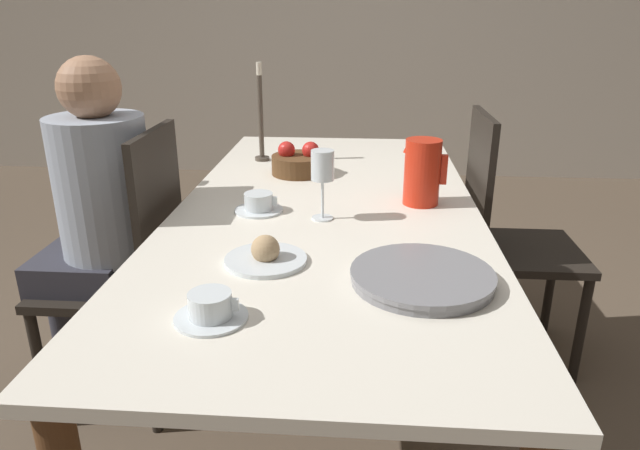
{
  "coord_description": "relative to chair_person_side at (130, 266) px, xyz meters",
  "views": [
    {
      "loc": [
        0.11,
        -1.73,
        1.33
      ],
      "look_at": [
        0.0,
        -0.31,
        0.78
      ],
      "focal_mm": 32.0,
      "sensor_mm": 36.0,
      "label": 1
    }
  ],
  "objects": [
    {
      "name": "ground_plane",
      "position": [
        0.66,
        0.04,
        -0.52
      ],
      "size": [
        20.0,
        20.0,
        0.0
      ],
      "primitive_type": "plane",
      "color": "brown"
    },
    {
      "name": "wall_back",
      "position": [
        0.66,
        3.08,
        0.78
      ],
      "size": [
        10.0,
        0.06,
        2.6
      ],
      "color": "beige",
      "rests_on": "ground_plane"
    },
    {
      "name": "dining_table",
      "position": [
        0.66,
        0.04,
        0.13
      ],
      "size": [
        0.95,
        2.04,
        0.73
      ],
      "color": "silver",
      "rests_on": "ground_plane"
    },
    {
      "name": "chair_person_side",
      "position": [
        0.0,
        0.0,
        0.0
      ],
      "size": [
        0.42,
        0.42,
        0.98
      ],
      "rotation": [
        0.0,
        0.0,
        1.57
      ],
      "color": "black",
      "rests_on": "ground_plane"
    },
    {
      "name": "chair_opposite",
      "position": [
        1.32,
        0.38,
        0.0
      ],
      "size": [
        0.42,
        0.42,
        0.98
      ],
      "rotation": [
        0.0,
        0.0,
        -1.57
      ],
      "color": "black",
      "rests_on": "ground_plane"
    },
    {
      "name": "person_seated",
      "position": [
        -0.09,
        0.01,
        0.2
      ],
      "size": [
        0.39,
        0.41,
        1.2
      ],
      "rotation": [
        0.0,
        0.0,
        1.57
      ],
      "color": "#33333D",
      "rests_on": "ground_plane"
    },
    {
      "name": "red_pitcher",
      "position": [
        0.96,
        0.09,
        0.32
      ],
      "size": [
        0.14,
        0.11,
        0.21
      ],
      "color": "red",
      "rests_on": "dining_table"
    },
    {
      "name": "wine_glass_water",
      "position": [
        0.65,
        -0.08,
        0.37
      ],
      "size": [
        0.07,
        0.07,
        0.21
      ],
      "color": "white",
      "rests_on": "dining_table"
    },
    {
      "name": "teacup_near_person",
      "position": [
        0.47,
        -0.68,
        0.24
      ],
      "size": [
        0.15,
        0.15,
        0.06
      ],
      "color": "silver",
      "rests_on": "dining_table"
    },
    {
      "name": "teacup_across",
      "position": [
        0.45,
        -0.02,
        0.24
      ],
      "size": [
        0.15,
        0.15,
        0.06
      ],
      "color": "silver",
      "rests_on": "dining_table"
    },
    {
      "name": "serving_tray",
      "position": [
        0.91,
        -0.49,
        0.23
      ],
      "size": [
        0.33,
        0.33,
        0.03
      ],
      "color": "gray",
      "rests_on": "dining_table"
    },
    {
      "name": "bread_plate",
      "position": [
        0.53,
        -0.4,
        0.23
      ],
      "size": [
        0.21,
        0.21,
        0.07
      ],
      "color": "silver",
      "rests_on": "dining_table"
    },
    {
      "name": "fruit_bowl",
      "position": [
        0.53,
        0.41,
        0.26
      ],
      "size": [
        0.2,
        0.2,
        0.12
      ],
      "color": "brown",
      "rests_on": "dining_table"
    },
    {
      "name": "candlestick_tall",
      "position": [
        0.35,
        0.61,
        0.38
      ],
      "size": [
        0.06,
        0.06,
        0.4
      ],
      "color": "#4C4238",
      "rests_on": "dining_table"
    }
  ]
}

